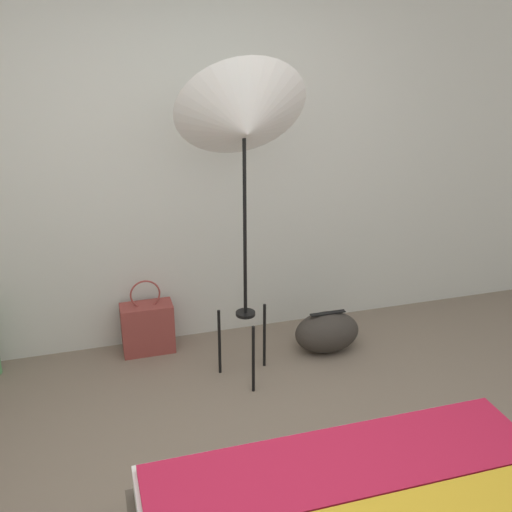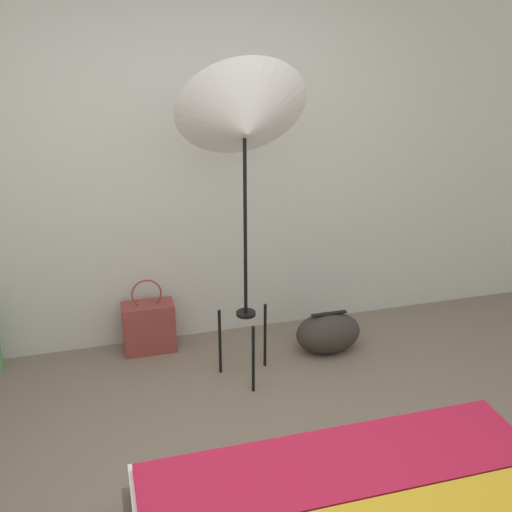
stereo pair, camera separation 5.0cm
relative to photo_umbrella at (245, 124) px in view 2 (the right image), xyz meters
name	(u,v)px [view 2 (the right image)]	position (x,y,z in m)	size (l,w,h in m)	color
wall_back	(187,161)	(-0.23, 0.67, -0.35)	(8.00, 0.05, 2.60)	beige
photo_umbrella	(245,124)	(0.00, 0.00, 0.00)	(0.77, 0.63, 2.02)	black
tote_bag	(149,327)	(-0.57, 0.50, -1.46)	(0.36, 0.18, 0.54)	brown
duffel_bag	(328,333)	(0.63, 0.16, -1.50)	(0.46, 0.29, 0.30)	#332D28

